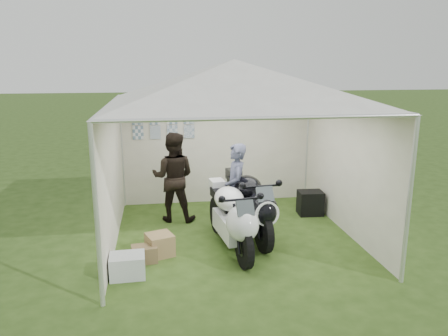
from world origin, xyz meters
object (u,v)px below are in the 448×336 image
at_px(canopy_tent, 234,86).
at_px(paddock_stand, 233,210).
at_px(motorcycle_black, 250,204).
at_px(equipment_box, 310,203).
at_px(person_blue_jacket, 236,189).
at_px(crate_3, 144,254).
at_px(crate_2, 127,266).
at_px(crate_0, 127,266).
at_px(person_dark_jacket, 173,177).
at_px(crate_1, 160,245).
at_px(motorcycle_white, 232,217).

height_order(canopy_tent, paddock_stand, canopy_tent).
bearing_deg(paddock_stand, motorcycle_black, -82.84).
height_order(motorcycle_black, equipment_box, motorcycle_black).
height_order(person_blue_jacket, equipment_box, person_blue_jacket).
bearing_deg(crate_3, crate_2, -124.07).
distance_m(canopy_tent, crate_0, 3.24).
height_order(canopy_tent, person_dark_jacket, canopy_tent).
bearing_deg(crate_0, equipment_box, 31.70).
bearing_deg(paddock_stand, canopy_tent, -99.97).
height_order(person_dark_jacket, crate_3, person_dark_jacket).
xyz_separation_m(person_dark_jacket, crate_2, (-0.76, -2.13, -0.73)).
height_order(equipment_box, crate_0, equipment_box).
relative_size(crate_1, crate_3, 1.01).
bearing_deg(person_dark_jacket, crate_2, 83.46).
distance_m(person_blue_jacket, equipment_box, 1.88).
xyz_separation_m(motorcycle_white, crate_3, (-1.38, -0.20, -0.45)).
distance_m(canopy_tent, crate_1, 2.80).
xyz_separation_m(motorcycle_black, person_blue_jacket, (-0.21, 0.24, 0.20)).
xyz_separation_m(crate_0, crate_1, (0.46, 0.65, 0.01)).
height_order(person_dark_jacket, person_blue_jacket, person_dark_jacket).
distance_m(person_dark_jacket, crate_3, 1.99).
bearing_deg(crate_3, paddock_stand, 45.80).
bearing_deg(paddock_stand, crate_3, -134.20).
height_order(crate_0, crate_3, crate_0).
height_order(person_dark_jacket, crate_2, person_dark_jacket).
bearing_deg(crate_3, person_blue_jacket, 31.39).
relative_size(canopy_tent, paddock_stand, 13.33).
xyz_separation_m(paddock_stand, crate_1, (-1.43, -1.50, 0.01)).
distance_m(crate_0, crate_3, 0.49).
bearing_deg(crate_2, crate_0, -82.29).
bearing_deg(crate_3, motorcycle_white, 8.24).
xyz_separation_m(paddock_stand, equipment_box, (1.55, -0.03, 0.08)).
relative_size(motorcycle_white, person_dark_jacket, 1.24).
height_order(motorcycle_black, paddock_stand, motorcycle_black).
bearing_deg(person_dark_jacket, crate_0, 84.48).
height_order(canopy_tent, crate_0, canopy_tent).
relative_size(motorcycle_white, crate_1, 5.53).
distance_m(person_dark_jacket, crate_2, 2.38).
distance_m(canopy_tent, motorcycle_white, 2.11).
bearing_deg(crate_3, crate_1, 42.21).
bearing_deg(person_blue_jacket, person_dark_jacket, -125.08).
xyz_separation_m(motorcycle_black, crate_1, (-1.55, -0.51, -0.43)).
xyz_separation_m(crate_0, crate_3, (0.22, 0.44, -0.04)).
xyz_separation_m(canopy_tent, crate_3, (-1.51, -0.86, -2.45)).
relative_size(person_blue_jacket, crate_1, 4.21).
xyz_separation_m(motorcycle_white, motorcycle_black, (0.41, 0.52, 0.02)).
distance_m(motorcycle_black, crate_1, 1.69).
relative_size(motorcycle_black, paddock_stand, 5.18).
xyz_separation_m(motorcycle_white, person_dark_jacket, (-0.86, 1.58, 0.27)).
relative_size(motorcycle_white, person_blue_jacket, 1.31).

